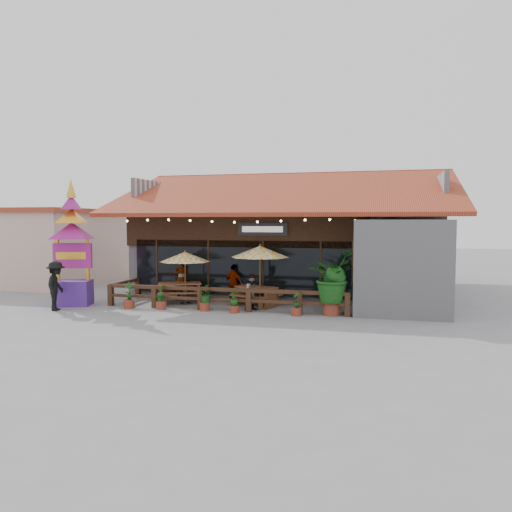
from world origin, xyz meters
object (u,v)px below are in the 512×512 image
(umbrella_left, at_px, (185,257))
(picnic_table_left, at_px, (180,289))
(umbrella_right, at_px, (260,252))
(picnic_table_right, at_px, (256,293))
(thai_sign_tower, at_px, (72,234))
(pedestrian, at_px, (56,286))
(tropical_plant, at_px, (332,278))

(umbrella_left, height_order, picnic_table_left, umbrella_left)
(umbrella_left, xyz_separation_m, picnic_table_left, (-0.36, 0.23, -1.42))
(umbrella_right, bearing_deg, umbrella_left, -175.74)
(umbrella_right, relative_size, picnic_table_right, 1.20)
(umbrella_left, xyz_separation_m, thai_sign_tower, (-4.43, -1.49, 1.00))
(umbrella_left, height_order, pedestrian, umbrella_left)
(umbrella_right, relative_size, pedestrian, 1.32)
(umbrella_right, height_order, pedestrian, umbrella_right)
(picnic_table_left, height_order, thai_sign_tower, thai_sign_tower)
(picnic_table_left, distance_m, pedestrian, 5.01)
(umbrella_left, distance_m, pedestrian, 5.26)
(umbrella_right, relative_size, tropical_plant, 1.06)
(umbrella_left, bearing_deg, picnic_table_left, 146.95)
(picnic_table_left, relative_size, thai_sign_tower, 0.41)
(tropical_plant, bearing_deg, pedestrian, -170.88)
(picnic_table_left, relative_size, tropical_plant, 0.94)
(tropical_plant, bearing_deg, picnic_table_left, 169.46)
(picnic_table_right, bearing_deg, umbrella_left, -176.13)
(thai_sign_tower, relative_size, pedestrian, 2.89)
(umbrella_right, distance_m, tropical_plant, 3.45)
(picnic_table_right, bearing_deg, picnic_table_left, 179.61)
(picnic_table_left, xyz_separation_m, pedestrian, (-4.02, -2.96, 0.39))
(picnic_table_left, relative_size, pedestrian, 1.17)
(picnic_table_right, height_order, thai_sign_tower, thai_sign_tower)
(umbrella_right, xyz_separation_m, picnic_table_right, (-0.16, -0.03, -1.71))
(umbrella_right, height_order, picnic_table_right, umbrella_right)
(umbrella_left, height_order, picnic_table_right, umbrella_left)
(picnic_table_left, height_order, pedestrian, pedestrian)
(umbrella_left, distance_m, tropical_plant, 6.44)
(picnic_table_left, bearing_deg, thai_sign_tower, -157.06)
(picnic_table_left, distance_m, thai_sign_tower, 5.04)
(umbrella_right, distance_m, picnic_table_right, 1.72)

